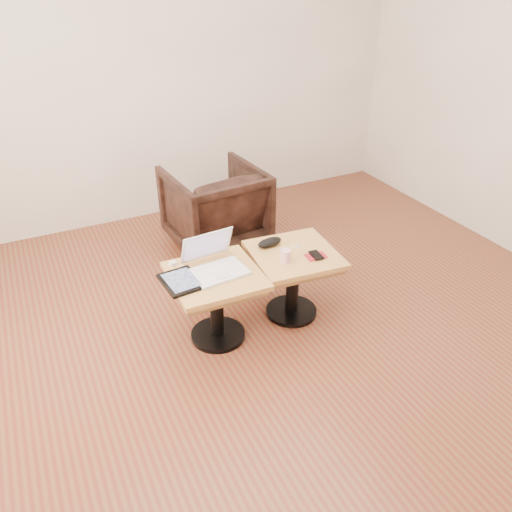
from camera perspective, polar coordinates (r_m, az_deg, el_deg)
name	(u,v)px	position (r m, az deg, el deg)	size (l,w,h in m)	color
room_shell	(299,138)	(2.51, 4.92, 13.33)	(4.52, 4.52, 2.71)	brown
side_table_left	(216,290)	(3.06, -4.62, -3.92)	(0.55, 0.55, 0.48)	black
side_table_right	(293,268)	(3.26, 4.27, -1.41)	(0.58, 0.58, 0.48)	black
laptop	(215,263)	(3.00, -4.74, -0.83)	(0.35, 0.33, 0.22)	white
tablet	(181,281)	(2.93, -8.55, -2.87)	(0.23, 0.28, 0.02)	black
charging_adapter	(173,264)	(3.10, -9.49, -0.86)	(0.04, 0.04, 0.02)	white
glasses_case	(270,242)	(3.25, 1.56, 1.57)	(0.18, 0.08, 0.06)	black
striped_cup	(286,256)	(3.08, 3.41, 0.01)	(0.07, 0.07, 0.08)	pink
earbuds_tangle	(297,246)	(3.26, 4.71, 1.14)	(0.07, 0.05, 0.01)	white
phone_on_sleeve	(316,256)	(3.17, 6.89, 0.04)	(0.14, 0.12, 0.02)	#A12721
armchair	(215,207)	(4.14, -4.69, 5.57)	(0.72, 0.74, 0.67)	black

